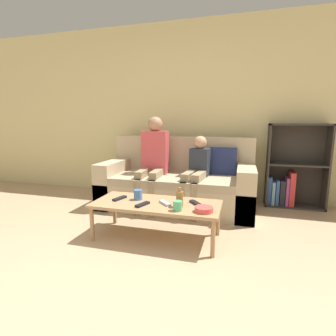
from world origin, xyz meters
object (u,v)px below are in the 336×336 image
object	(u,v)px
bookshelf	(291,173)
person_child	(197,169)
snack_bowl	(204,209)
bottle	(180,199)
person_adult	(153,156)
tv_remote_3	(120,198)
tv_remote_0	(196,203)
cup_near	(138,195)
couch	(178,184)
cup_far	(178,206)
tv_remote_1	(143,204)
tv_remote_2	(165,203)
coffee_table	(157,206)

from	to	relation	value
bookshelf	person_child	xyz separation A→B (m)	(-1.21, -0.59, 0.10)
snack_bowl	bottle	world-z (taller)	bottle
person_adult	tv_remote_3	distance (m)	1.00
tv_remote_0	tv_remote_3	bearing A→B (deg)	144.99
person_adult	cup_near	world-z (taller)	person_adult
couch	bookshelf	xyz separation A→B (m)	(1.49, 0.45, 0.15)
cup_far	tv_remote_1	world-z (taller)	cup_far
bottle	tv_remote_0	bearing A→B (deg)	42.91
tv_remote_1	tv_remote_2	size ratio (longest dim) A/B	1.12
couch	bottle	xyz separation A→B (m)	(0.29, -1.10, 0.14)
cup_far	tv_remote_0	size ratio (longest dim) A/B	0.55
couch	person_child	distance (m)	0.40
tv_remote_2	person_adult	bearing A→B (deg)	71.66
coffee_table	person_child	bearing A→B (deg)	74.95
coffee_table	tv_remote_1	distance (m)	0.16
tv_remote_3	bottle	size ratio (longest dim) A/B	0.95
coffee_table	tv_remote_1	bearing A→B (deg)	-129.65
bookshelf	cup_near	size ratio (longest dim) A/B	10.97
bookshelf	bottle	size ratio (longest dim) A/B	6.10
couch	person_adult	xyz separation A→B (m)	(-0.32, -0.09, 0.39)
tv_remote_3	bottle	xyz separation A→B (m)	(0.65, -0.07, 0.07)
coffee_table	tv_remote_0	bearing A→B (deg)	8.77
bookshelf	person_child	size ratio (longest dim) A/B	1.16
couch	snack_bowl	distance (m)	1.29
cup_near	cup_far	bearing A→B (deg)	-25.10
bookshelf	tv_remote_1	xyz separation A→B (m)	(-1.55, -1.61, -0.08)
coffee_table	person_child	xyz separation A→B (m)	(0.24, 0.90, 0.22)
coffee_table	cup_far	bearing A→B (deg)	-34.01
coffee_table	tv_remote_2	world-z (taller)	tv_remote_2
snack_bowl	cup_far	bearing A→B (deg)	-171.39
person_child	tv_remote_2	size ratio (longest dim) A/B	6.19
bookshelf	tv_remote_1	bearing A→B (deg)	-133.98
tv_remote_1	tv_remote_3	world-z (taller)	same
cup_far	tv_remote_3	world-z (taller)	cup_far
tv_remote_2	person_child	bearing A→B (deg)	37.80
cup_near	tv_remote_1	world-z (taller)	cup_near
tv_remote_0	bottle	size ratio (longest dim) A/B	0.88
cup_near	tv_remote_0	world-z (taller)	cup_near
couch	snack_bowl	bearing A→B (deg)	-66.02
tv_remote_3	bookshelf	bearing A→B (deg)	55.19
tv_remote_1	snack_bowl	bearing A→B (deg)	17.78
cup_near	bottle	bearing A→B (deg)	-13.36
snack_bowl	coffee_table	bearing A→B (deg)	164.17
couch	bookshelf	bearing A→B (deg)	16.63
person_adult	snack_bowl	world-z (taller)	person_adult
snack_bowl	cup_near	bearing A→B (deg)	165.19
coffee_table	snack_bowl	distance (m)	0.51
cup_near	tv_remote_3	world-z (taller)	cup_near
person_child	tv_remote_1	world-z (taller)	person_child
person_adult	coffee_table	bearing A→B (deg)	-71.31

